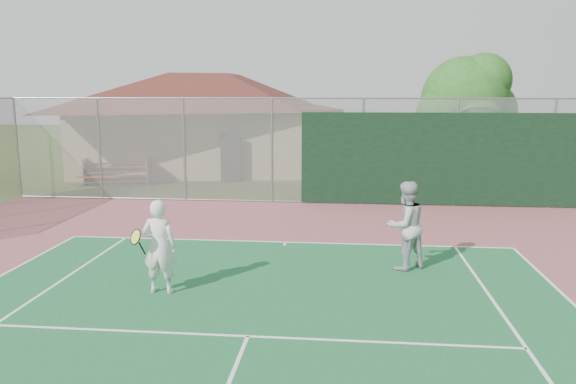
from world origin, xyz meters
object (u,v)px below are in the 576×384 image
Objects in this scene: player_grey_back at (405,226)px; clubhouse at (207,112)px; bleachers at (117,170)px; tree at (467,103)px; player_white_front at (159,247)px.

clubhouse is at bearing -95.65° from player_grey_back.
clubhouse is at bearing 43.71° from bleachers.
tree is 13.47m from player_white_front.
tree reaches higher than player_grey_back.
clubhouse is 17.35m from player_white_front.
player_white_front is (3.24, -16.94, -1.86)m from clubhouse.
player_white_front is 5.04m from player_grey_back.
clubhouse reaches higher than bleachers.
player_grey_back is (7.90, -15.02, -1.81)m from clubhouse.
player_white_front is 0.94× the size of player_grey_back.
bleachers is 1.68× the size of player_grey_back.
bleachers is 13.77m from player_white_front.
tree is (10.85, -6.10, 0.57)m from clubhouse.
tree is 9.70m from player_grey_back.
clubhouse is 4.41× the size of bleachers.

